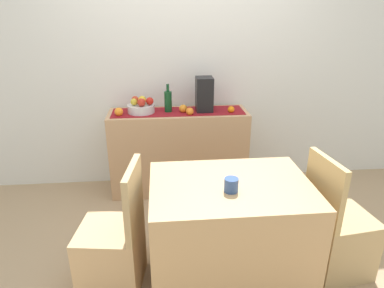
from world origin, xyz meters
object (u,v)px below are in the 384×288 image
Objects in this scene: wine_bottle at (168,101)px; coffee_cup at (231,185)px; sideboard_console at (179,151)px; chair_near_window at (113,251)px; fruit_bowl at (141,109)px; chair_by_corner at (337,238)px; dining_table at (229,232)px; coffee_maker at (204,94)px.

wine_bottle is 3.11× the size of coffee_cup.
sideboard_console is 15.40× the size of coffee_cup.
fruit_bowl is at bearing 82.85° from chair_near_window.
fruit_bowl is 2.01m from chair_by_corner.
fruit_bowl reaches higher than sideboard_console.
dining_table is 11.80× the size of coffee_cup.
chair_near_window is (-0.78, -0.00, -0.10)m from dining_table.
chair_near_window is at bearing -179.99° from chair_by_corner.
dining_table is (0.62, -1.30, -0.51)m from fruit_bowl.
fruit_bowl is at bearing 180.00° from coffee_maker.
wine_bottle is 1.86m from chair_by_corner.
chair_by_corner is (0.78, -0.00, -0.10)m from dining_table.
fruit_bowl is at bearing 137.13° from chair_by_corner.
chair_near_window reaches higher than dining_table.
wine_bottle is 0.26× the size of dining_table.
wine_bottle is at bearing 131.26° from chair_by_corner.
sideboard_console is 0.58m from fruit_bowl.
coffee_maker is (0.61, 0.00, 0.12)m from fruit_bowl.
wine_bottle is 0.30× the size of chair_by_corner.
coffee_cup is (0.34, -1.40, -0.16)m from wine_bottle.
wine_bottle is at bearing -180.00° from sideboard_console.
wine_bottle is 1.53m from chair_near_window.
coffee_cup is at bearing -6.88° from chair_near_window.
fruit_bowl is at bearing 180.00° from sideboard_console.
chair_by_corner is at bearing -51.21° from sideboard_console.
fruit_bowl is 0.25× the size of dining_table.
chair_near_window reaches higher than coffee_cup.
fruit_bowl is at bearing 115.48° from dining_table.
wine_bottle reaches higher than chair_by_corner.
chair_by_corner is at bearing -58.66° from coffee_maker.
dining_table is 1.16× the size of chair_near_window.
sideboard_console is 0.64m from coffee_maker.
fruit_bowl is 0.27m from wine_bottle.
coffee_cup is 0.10× the size of chair_near_window.
sideboard_console is 1.51× the size of chair_by_corner.
coffee_cup is (0.60, -1.40, -0.10)m from fruit_bowl.
wine_bottle reaches higher than chair_near_window.
wine_bottle reaches higher than sideboard_console.
coffee_cup is 0.10× the size of chair_by_corner.
chair_by_corner is (0.80, 0.09, -0.52)m from coffee_cup.
coffee_maker reaches higher than dining_table.
chair_near_window is at bearing -179.84° from dining_table.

